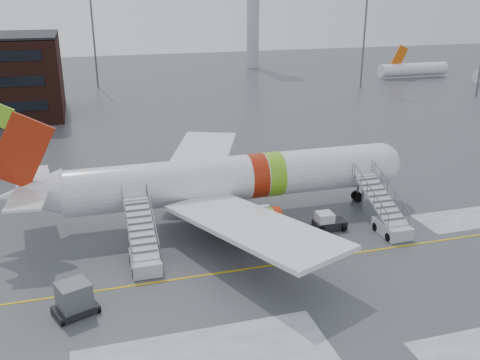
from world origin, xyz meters
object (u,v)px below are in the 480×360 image
object	(u,v)px
airstair_fwd	(388,219)
airstair_aft	(144,251)
uld_container	(74,299)
airliner	(223,180)
pushback_tug	(328,222)

from	to	relation	value
airstair_fwd	airstair_aft	distance (m)	19.76
uld_container	airliner	bearing A→B (deg)	43.14
airstair_fwd	pushback_tug	distance (m)	4.84
airliner	airstair_aft	distance (m)	10.29
airstair_aft	uld_container	xyz separation A→B (m)	(-4.79, -5.06, -0.10)
airliner	airstair_fwd	size ratio (longest dim) A/B	4.55
pushback_tug	uld_container	distance (m)	21.10
airstair_fwd	uld_container	bearing A→B (deg)	-168.35
airstair_fwd	pushback_tug	size ratio (longest dim) A/B	2.91
airliner	uld_container	world-z (taller)	airliner
airstair_fwd	uld_container	distance (m)	25.06
airliner	airstair_aft	bearing A→B (deg)	-139.26
airstair_fwd	uld_container	world-z (taller)	airstair_fwd
airliner	uld_container	bearing A→B (deg)	-136.86
airliner	airstair_fwd	bearing A→B (deg)	-28.24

